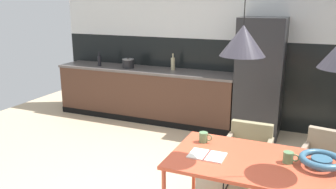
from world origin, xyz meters
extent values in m
cube|color=black|center=(0.00, 2.88, 0.71)|extent=(6.57, 0.12, 1.43)
cube|color=#492E22|center=(-1.52, 2.52, 0.43)|extent=(3.22, 0.60, 0.86)
cube|color=#5B5451|center=(-1.52, 2.52, 0.88)|extent=(3.25, 0.63, 0.04)
cube|color=black|center=(-1.52, 2.22, 0.05)|extent=(3.22, 0.01, 0.10)
cube|color=#232326|center=(0.44, 2.52, 0.91)|extent=(0.68, 0.60, 1.81)
cube|color=#D65034|center=(1.03, -0.07, 0.74)|extent=(1.84, 0.85, 0.03)
cylinder|color=#D44B2D|center=(0.16, 0.31, 0.36)|extent=(0.04, 0.04, 0.73)
cube|color=gray|center=(0.62, 0.73, 0.42)|extent=(0.48, 0.47, 0.06)
cube|color=gray|center=(0.62, 0.93, 0.59)|extent=(0.46, 0.08, 0.28)
cube|color=gray|center=(0.84, 0.73, 0.52)|extent=(0.05, 0.41, 0.14)
cube|color=gray|center=(0.40, 0.74, 0.52)|extent=(0.05, 0.41, 0.14)
cylinder|color=black|center=(0.82, 0.54, 0.20)|extent=(0.02, 0.02, 0.39)
cylinder|color=black|center=(0.42, 0.55, 0.20)|extent=(0.02, 0.02, 0.39)
cylinder|color=black|center=(0.82, 0.92, 0.20)|extent=(0.02, 0.02, 0.39)
cylinder|color=black|center=(0.42, 0.93, 0.20)|extent=(0.02, 0.02, 0.39)
cylinder|color=black|center=(0.42, 0.74, 0.01)|extent=(0.02, 0.41, 0.02)
cube|color=gray|center=(1.40, 0.76, 0.42)|extent=(0.55, 0.54, 0.06)
cube|color=gray|center=(1.43, 0.95, 0.60)|extent=(0.46, 0.16, 0.31)
cube|color=gray|center=(1.18, 0.80, 0.52)|extent=(0.12, 0.42, 0.14)
cylinder|color=black|center=(1.24, 0.98, 0.19)|extent=(0.02, 0.02, 0.39)
cylinder|color=#33607F|center=(1.32, 0.01, 0.79)|extent=(0.16, 0.16, 0.08)
torus|color=#386786|center=(1.32, 0.01, 0.82)|extent=(0.34, 0.34, 0.05)
cube|color=white|center=(0.35, -0.15, 0.76)|extent=(0.15, 0.21, 0.01)
cube|color=white|center=(0.50, -0.15, 0.76)|extent=(0.15, 0.21, 0.01)
cube|color=#B73833|center=(0.43, -0.15, 0.77)|extent=(0.01, 0.22, 0.00)
cylinder|color=#5B8456|center=(0.30, 0.13, 0.80)|extent=(0.08, 0.08, 0.10)
torus|color=#5B8456|center=(0.36, 0.13, 0.81)|extent=(0.07, 0.01, 0.07)
cylinder|color=#5B8456|center=(1.07, -0.01, 0.80)|extent=(0.08, 0.08, 0.09)
torus|color=#5B8456|center=(1.13, -0.01, 0.81)|extent=(0.06, 0.01, 0.06)
cylinder|color=black|center=(-1.82, 2.47, 0.98)|extent=(0.20, 0.20, 0.15)
cylinder|color=gray|center=(-1.82, 2.47, 1.06)|extent=(0.21, 0.21, 0.01)
sphere|color=black|center=(-1.82, 2.47, 1.08)|extent=(0.02, 0.02, 0.02)
cylinder|color=black|center=(-2.41, 2.45, 0.99)|extent=(0.07, 0.07, 0.18)
cylinder|color=black|center=(-2.41, 2.45, 1.12)|extent=(0.02, 0.02, 0.07)
cylinder|color=tan|center=(-1.03, 2.61, 1.01)|extent=(0.07, 0.07, 0.21)
cylinder|color=tan|center=(-1.03, 2.61, 1.15)|extent=(0.02, 0.02, 0.07)
cone|color=#302D36|center=(0.67, -0.09, 1.74)|extent=(0.36, 0.36, 0.24)
camera|label=1|loc=(1.19, -2.79, 2.03)|focal=37.10mm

